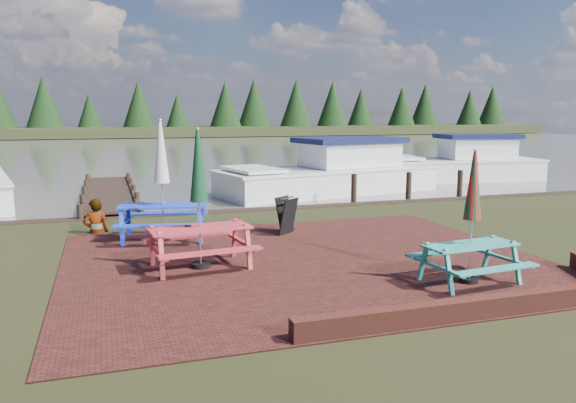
# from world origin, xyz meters

# --- Properties ---
(ground) EXTENTS (120.00, 120.00, 0.00)m
(ground) POSITION_xyz_m (0.00, 0.00, 0.00)
(ground) COLOR black
(ground) RESTS_ON ground
(paving) EXTENTS (9.00, 7.50, 0.02)m
(paving) POSITION_xyz_m (0.00, 1.00, 0.01)
(paving) COLOR #341310
(paving) RESTS_ON ground
(brick_wall) EXTENTS (6.21, 1.79, 0.30)m
(brick_wall) POSITION_xyz_m (2.15, -2.42, 0.15)
(brick_wall) COLOR #4C1E16
(brick_wall) RESTS_ON ground
(water) EXTENTS (120.00, 60.00, 0.02)m
(water) POSITION_xyz_m (0.00, 37.00, 0.00)
(water) COLOR #48463E
(water) RESTS_ON ground
(far_treeline) EXTENTS (120.00, 10.00, 8.10)m
(far_treeline) POSITION_xyz_m (0.00, 66.00, 3.28)
(far_treeline) COLOR black
(far_treeline) RESTS_ON ground
(picnic_table_teal) EXTENTS (1.73, 1.57, 2.23)m
(picnic_table_teal) POSITION_xyz_m (2.14, -1.16, 0.78)
(picnic_table_teal) COLOR teal
(picnic_table_teal) RESTS_ON ground
(picnic_table_red) EXTENTS (2.01, 1.83, 2.56)m
(picnic_table_red) POSITION_xyz_m (-2.00, 1.17, 0.90)
(picnic_table_red) COLOR #B42E37
(picnic_table_red) RESTS_ON ground
(picnic_table_blue) EXTENTS (2.25, 2.08, 2.67)m
(picnic_table_blue) POSITION_xyz_m (-2.41, 3.73, 0.94)
(picnic_table_blue) COLOR blue
(picnic_table_blue) RESTS_ON ground
(chalkboard) EXTENTS (0.56, 0.80, 0.87)m
(chalkboard) POSITION_xyz_m (0.42, 3.49, 0.45)
(chalkboard) COLOR black
(chalkboard) RESTS_ON ground
(jetty) EXTENTS (1.76, 9.08, 1.00)m
(jetty) POSITION_xyz_m (-3.50, 11.28, 0.11)
(jetty) COLOR black
(jetty) RESTS_ON ground
(boat_near) EXTENTS (8.94, 4.61, 2.31)m
(boat_near) POSITION_xyz_m (4.64, 10.86, 0.49)
(boat_near) COLOR silver
(boat_near) RESTS_ON ground
(boat_far) EXTENTS (7.64, 3.57, 2.30)m
(boat_far) POSITION_xyz_m (11.86, 12.86, 0.48)
(boat_far) COLOR silver
(boat_far) RESTS_ON ground
(person) EXTENTS (0.62, 0.43, 1.63)m
(person) POSITION_xyz_m (-3.88, 5.02, 0.82)
(person) COLOR gray
(person) RESTS_ON ground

